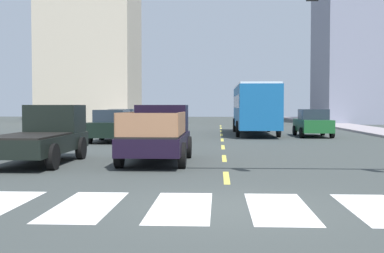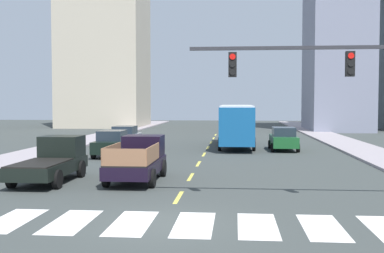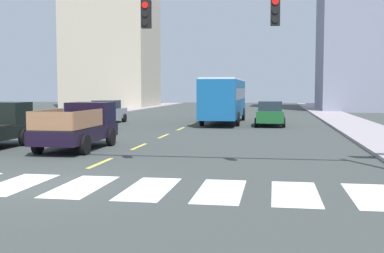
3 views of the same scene
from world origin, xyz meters
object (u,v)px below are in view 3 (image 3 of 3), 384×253
at_px(city_bus, 224,97).
at_px(sedan_far, 83,116).
at_px(sedan_near_right, 270,114).
at_px(traffic_signal_gantry, 317,31).
at_px(sedan_mid, 107,112).
at_px(pickup_stakebed, 80,127).

xyz_separation_m(city_bus, sedan_far, (-8.13, -7.42, -1.09)).
relative_size(sedan_far, sedan_near_right, 1.00).
bearing_deg(sedan_far, traffic_signal_gantry, -49.88).
distance_m(sedan_far, sedan_mid, 5.92).
relative_size(pickup_stakebed, sedan_far, 1.18).
bearing_deg(pickup_stakebed, city_bus, 72.19).
distance_m(pickup_stakebed, sedan_far, 10.01).
bearing_deg(sedan_far, sedan_near_right, 21.94).
bearing_deg(sedan_far, city_bus, 40.77).
relative_size(city_bus, sedan_far, 2.45).
height_order(pickup_stakebed, sedan_mid, pickup_stakebed).
distance_m(sedan_mid, traffic_signal_gantry, 24.77).
bearing_deg(sedan_mid, traffic_signal_gantry, -57.24).
height_order(pickup_stakebed, sedan_near_right, pickup_stakebed).
xyz_separation_m(pickup_stakebed, sedan_near_right, (7.98, 14.39, -0.08)).
relative_size(pickup_stakebed, city_bus, 0.48).
bearing_deg(pickup_stakebed, sedan_near_right, 58.32).
xyz_separation_m(sedan_mid, sedan_near_right, (12.07, -0.85, 0.00)).
relative_size(sedan_near_right, traffic_signal_gantry, 0.45).
bearing_deg(city_bus, pickup_stakebed, -104.75).
distance_m(city_bus, sedan_far, 11.06).
bearing_deg(traffic_signal_gantry, sedan_mid, 123.42).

